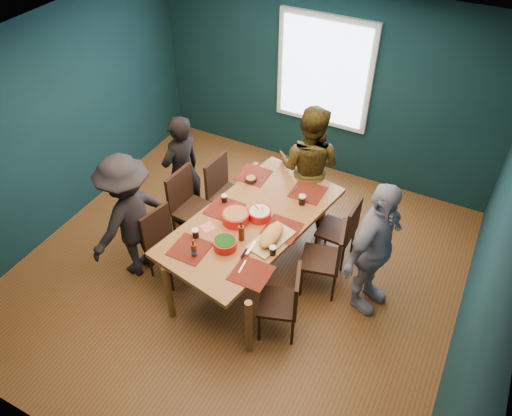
{
  "coord_description": "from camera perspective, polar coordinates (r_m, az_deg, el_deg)",
  "views": [
    {
      "loc": [
        2.06,
        -3.53,
        4.58
      ],
      "look_at": [
        0.19,
        0.1,
        1.02
      ],
      "focal_mm": 35.0,
      "sensor_mm": 36.0,
      "label": 1
    }
  ],
  "objects": [
    {
      "name": "room",
      "position": [
        5.38,
        -0.96,
        4.44
      ],
      "size": [
        5.01,
        5.01,
        2.71
      ],
      "color": "brown",
      "rests_on": "ground"
    },
    {
      "name": "chair_left_mid",
      "position": [
        6.22,
        -7.8,
        0.68
      ],
      "size": [
        0.49,
        0.49,
        1.01
      ],
      "rotation": [
        0.0,
        0.0,
        -0.09
      ],
      "color": "black",
      "rests_on": "floor"
    },
    {
      "name": "cola_glass_a",
      "position": [
        5.35,
        -6.92,
        -2.85
      ],
      "size": [
        0.08,
        0.08,
        0.1
      ],
      "color": "black",
      "rests_on": "dining_table"
    },
    {
      "name": "cola_glass_c",
      "position": [
        5.74,
        5.29,
        0.98
      ],
      "size": [
        0.08,
        0.08,
        0.12
      ],
      "color": "black",
      "rests_on": "dining_table"
    },
    {
      "name": "bowl_salad",
      "position": [
        5.49,
        -2.34,
        -1.02
      ],
      "size": [
        0.3,
        0.3,
        0.13
      ],
      "color": "red",
      "rests_on": "dining_table"
    },
    {
      "name": "cola_glass_d",
      "position": [
        5.76,
        -3.65,
        1.11
      ],
      "size": [
        0.07,
        0.07,
        0.1
      ],
      "color": "black",
      "rests_on": "dining_table"
    },
    {
      "name": "cola_glass_b",
      "position": [
        5.13,
        1.92,
        -4.85
      ],
      "size": [
        0.07,
        0.07,
        0.1
      ],
      "color": "black",
      "rests_on": "dining_table"
    },
    {
      "name": "bowl_dumpling",
      "position": [
        5.54,
        0.41,
        -0.67
      ],
      "size": [
        0.26,
        0.26,
        0.24
      ],
      "color": "red",
      "rests_on": "dining_table"
    },
    {
      "name": "cutting_board",
      "position": [
        5.27,
        1.74,
        -3.24
      ],
      "size": [
        0.38,
        0.68,
        0.15
      ],
      "rotation": [
        0.0,
        0.0,
        -0.23
      ],
      "color": "#D1B770",
      "rests_on": "dining_table"
    },
    {
      "name": "chair_right_far",
      "position": [
        6.0,
        10.01,
        -2.2
      ],
      "size": [
        0.42,
        0.42,
        0.91
      ],
      "rotation": [
        0.0,
        0.0,
        -0.03
      ],
      "color": "black",
      "rests_on": "floor"
    },
    {
      "name": "person_near_left",
      "position": [
        5.8,
        -14.28,
        -1.07
      ],
      "size": [
        0.78,
        1.14,
        1.62
      ],
      "primitive_type": "imported",
      "rotation": [
        0.0,
        0.0,
        4.53
      ],
      "color": "black",
      "rests_on": "floor"
    },
    {
      "name": "person_back",
      "position": [
        6.32,
        6.04,
        4.67
      ],
      "size": [
        0.85,
        0.67,
        1.71
      ],
      "primitive_type": "imported",
      "rotation": [
        0.0,
        0.0,
        3.17
      ],
      "color": "black",
      "rests_on": "floor"
    },
    {
      "name": "beer_bottle_b",
      "position": [
        5.26,
        -1.67,
        -2.83
      ],
      "size": [
        0.07,
        0.07,
        0.26
      ],
      "color": "#451C0C",
      "rests_on": "dining_table"
    },
    {
      "name": "napkin_a",
      "position": [
        5.5,
        3.19,
        -1.87
      ],
      "size": [
        0.16,
        0.16,
        0.0
      ],
      "primitive_type": "cube",
      "rotation": [
        0.0,
        0.0,
        0.23
      ],
      "color": "#F6676D",
      "rests_on": "dining_table"
    },
    {
      "name": "napkin_b",
      "position": [
        5.48,
        -5.54,
        -2.2
      ],
      "size": [
        0.19,
        0.19,
        0.0
      ],
      "primitive_type": "cube",
      "rotation": [
        0.0,
        0.0,
        -0.45
      ],
      "color": "#F6676D",
      "rests_on": "dining_table"
    },
    {
      "name": "beer_bottle_a",
      "position": [
        5.14,
        -7.11,
        -4.81
      ],
      "size": [
        0.06,
        0.06,
        0.22
      ],
      "color": "#451C0C",
      "rests_on": "dining_table"
    },
    {
      "name": "chair_right_mid",
      "position": [
        5.62,
        8.43,
        -5.33
      ],
      "size": [
        0.52,
        0.52,
        0.94
      ],
      "rotation": [
        0.0,
        0.0,
        0.24
      ],
      "color": "black",
      "rests_on": "floor"
    },
    {
      "name": "napkin_c",
      "position": [
        5.01,
        -1.23,
        -7.22
      ],
      "size": [
        0.15,
        0.15,
        0.0
      ],
      "primitive_type": "cube",
      "rotation": [
        0.0,
        0.0,
        0.11
      ],
      "color": "#F6676D",
      "rests_on": "dining_table"
    },
    {
      "name": "person_right",
      "position": [
        5.36,
        13.32,
        -4.65
      ],
      "size": [
        0.67,
        1.06,
        1.68
      ],
      "primitive_type": "imported",
      "rotation": [
        0.0,
        0.0,
        1.29
      ],
      "color": "white",
      "rests_on": "floor"
    },
    {
      "name": "dining_table",
      "position": [
        5.61,
        -0.39,
        -1.85
      ],
      "size": [
        1.49,
        2.37,
        0.84
      ],
      "rotation": [
        0.0,
        0.0,
        -0.19
      ],
      "color": "brown",
      "rests_on": "floor"
    },
    {
      "name": "bowl_herbs",
      "position": [
        5.21,
        -3.57,
        -4.09
      ],
      "size": [
        0.25,
        0.25,
        0.11
      ],
      "color": "red",
      "rests_on": "dining_table"
    },
    {
      "name": "person_far_left",
      "position": [
        6.4,
        -8.46,
        4.15
      ],
      "size": [
        0.52,
        0.65,
        1.57
      ],
      "primitive_type": "imported",
      "rotation": [
        0.0,
        0.0,
        4.43
      ],
      "color": "black",
      "rests_on": "floor"
    },
    {
      "name": "small_bowl",
      "position": [
        6.06,
        -0.59,
        3.3
      ],
      "size": [
        0.14,
        0.14,
        0.06
      ],
      "color": "black",
      "rests_on": "dining_table"
    },
    {
      "name": "chair_left_near",
      "position": [
        5.85,
        -10.5,
        -3.57
      ],
      "size": [
        0.49,
        0.49,
        0.92
      ],
      "rotation": [
        0.0,
        0.0,
        -0.21
      ],
      "color": "black",
      "rests_on": "floor"
    },
    {
      "name": "chair_left_far",
      "position": [
        6.4,
        -3.69,
        2.26
      ],
      "size": [
        0.49,
        0.49,
        1.0
      ],
      "rotation": [
        0.0,
        0.0,
        -0.09
      ],
      "color": "black",
      "rests_on": "floor"
    },
    {
      "name": "chair_right_near",
      "position": [
        5.2,
        3.53,
        -10.32
      ],
      "size": [
        0.52,
        0.52,
        0.9
      ],
      "rotation": [
        0.0,
        0.0,
        0.33
      ],
      "color": "black",
      "rests_on": "floor"
    }
  ]
}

